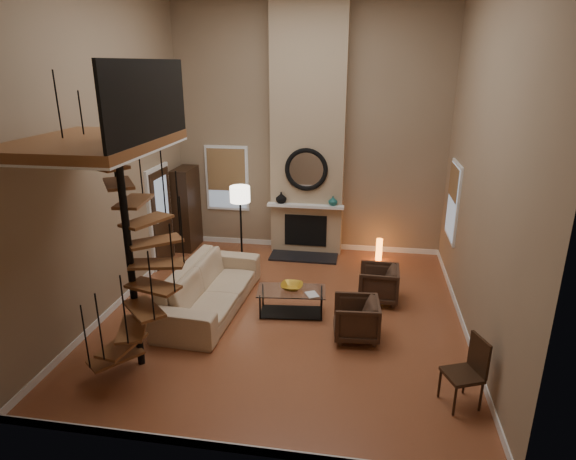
% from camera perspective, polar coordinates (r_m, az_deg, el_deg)
% --- Properties ---
extents(ground, '(6.00, 6.50, 0.01)m').
position_cam_1_polar(ground, '(8.57, -0.44, -9.79)').
color(ground, '#AF6138').
rests_on(ground, ground).
extents(back_wall, '(6.00, 0.02, 5.50)m').
position_cam_1_polar(back_wall, '(10.81, 2.49, 11.72)').
color(back_wall, '#8F785C').
rests_on(back_wall, ground).
extents(front_wall, '(6.00, 0.02, 5.50)m').
position_cam_1_polar(front_wall, '(4.55, -7.45, 1.24)').
color(front_wall, '#8F785C').
rests_on(front_wall, ground).
extents(left_wall, '(0.02, 6.50, 5.50)m').
position_cam_1_polar(left_wall, '(8.65, -20.72, 8.68)').
color(left_wall, '#8F785C').
rests_on(left_wall, ground).
extents(right_wall, '(0.02, 6.50, 5.50)m').
position_cam_1_polar(right_wall, '(7.72, 22.24, 7.36)').
color(right_wall, '#8F785C').
rests_on(right_wall, ground).
extents(baseboard_back, '(6.00, 0.02, 0.12)m').
position_cam_1_polar(baseboard_back, '(11.46, 2.30, -1.75)').
color(baseboard_back, white).
rests_on(baseboard_back, ground).
extents(baseboard_front, '(6.00, 0.02, 0.12)m').
position_cam_1_polar(baseboard_front, '(5.95, -6.21, -24.20)').
color(baseboard_front, white).
rests_on(baseboard_front, ground).
extents(baseboard_left, '(0.02, 6.50, 0.12)m').
position_cam_1_polar(baseboard_left, '(9.46, -18.76, -7.52)').
color(baseboard_left, white).
rests_on(baseboard_left, ground).
extents(baseboard_right, '(0.02, 6.50, 0.12)m').
position_cam_1_polar(baseboard_right, '(8.61, 19.92, -10.39)').
color(baseboard_right, white).
rests_on(baseboard_right, ground).
extents(chimney_breast, '(1.60, 0.38, 5.50)m').
position_cam_1_polar(chimney_breast, '(10.62, 2.37, 11.59)').
color(chimney_breast, tan).
rests_on(chimney_breast, ground).
extents(hearth, '(1.50, 0.60, 0.04)m').
position_cam_1_polar(hearth, '(10.85, 1.85, -3.19)').
color(hearth, black).
rests_on(hearth, ground).
extents(firebox, '(0.95, 0.02, 0.72)m').
position_cam_1_polar(firebox, '(10.94, 2.08, -0.05)').
color(firebox, black).
rests_on(firebox, chimney_breast).
extents(mantel, '(1.70, 0.18, 0.06)m').
position_cam_1_polar(mantel, '(10.68, 2.07, 2.85)').
color(mantel, white).
rests_on(mantel, chimney_breast).
extents(mirror_frame, '(0.94, 0.10, 0.94)m').
position_cam_1_polar(mirror_frame, '(10.54, 2.16, 7.12)').
color(mirror_frame, black).
rests_on(mirror_frame, chimney_breast).
extents(mirror_disc, '(0.80, 0.01, 0.80)m').
position_cam_1_polar(mirror_disc, '(10.55, 2.17, 7.13)').
color(mirror_disc, white).
rests_on(mirror_disc, chimney_breast).
extents(vase_left, '(0.24, 0.24, 0.25)m').
position_cam_1_polar(vase_left, '(10.75, -0.81, 3.83)').
color(vase_left, black).
rests_on(vase_left, mantel).
extents(vase_right, '(0.20, 0.20, 0.21)m').
position_cam_1_polar(vase_right, '(10.62, 5.32, 3.46)').
color(vase_right, '#17524E').
rests_on(vase_right, mantel).
extents(window_back, '(1.02, 0.06, 1.52)m').
position_cam_1_polar(window_back, '(11.36, -7.22, 6.17)').
color(window_back, white).
rests_on(window_back, back_wall).
extents(window_right, '(0.06, 1.02, 1.52)m').
position_cam_1_polar(window_right, '(9.87, 18.91, 3.33)').
color(window_right, white).
rests_on(window_right, right_wall).
extents(entry_door, '(0.10, 1.05, 2.16)m').
position_cam_1_polar(entry_door, '(10.58, -14.74, 1.50)').
color(entry_door, white).
rests_on(entry_door, ground).
extents(loft, '(1.70, 2.20, 1.09)m').
position_cam_1_polar(loft, '(6.57, -21.53, 9.93)').
color(loft, brown).
rests_on(loft, left_wall).
extents(spiral_stair, '(1.47, 1.47, 4.06)m').
position_cam_1_polar(spiral_stair, '(6.80, -18.11, -2.12)').
color(spiral_stair, black).
rests_on(spiral_stair, ground).
extents(hutch, '(0.40, 0.85, 1.89)m').
position_cam_1_polar(hutch, '(11.43, -11.84, 2.50)').
color(hutch, black).
rests_on(hutch, ground).
extents(sofa, '(1.21, 2.79, 0.80)m').
position_cam_1_polar(sofa, '(8.68, -9.21, -6.69)').
color(sofa, '#CBB08D').
rests_on(sofa, ground).
extents(armchair_near, '(0.73, 0.71, 0.65)m').
position_cam_1_polar(armchair_near, '(8.95, 11.02, -6.25)').
color(armchair_near, '#3F2A1D').
rests_on(armchair_near, ground).
extents(armchair_far, '(0.75, 0.74, 0.64)m').
position_cam_1_polar(armchair_far, '(7.75, 8.51, -10.32)').
color(armchair_far, '#3F2A1D').
rests_on(armchair_far, ground).
extents(coffee_table, '(1.22, 0.70, 0.44)m').
position_cam_1_polar(coffee_table, '(8.41, 0.40, -8.13)').
color(coffee_table, silver).
rests_on(coffee_table, ground).
extents(bowl, '(0.38, 0.38, 0.10)m').
position_cam_1_polar(bowl, '(8.36, 0.46, -6.67)').
color(bowl, gold).
rests_on(bowl, coffee_table).
extents(book, '(0.28, 0.30, 0.02)m').
position_cam_1_polar(book, '(8.16, 2.69, -7.66)').
color(book, gray).
rests_on(book, coffee_table).
extents(floor_lamp, '(0.42, 0.42, 1.73)m').
position_cam_1_polar(floor_lamp, '(10.17, -5.66, 3.48)').
color(floor_lamp, black).
rests_on(floor_lamp, ground).
extents(accent_lamp, '(0.14, 0.14, 0.49)m').
position_cam_1_polar(accent_lamp, '(10.83, 10.69, -2.27)').
color(accent_lamp, orange).
rests_on(accent_lamp, ground).
extents(side_chair, '(0.55, 0.54, 0.93)m').
position_cam_1_polar(side_chair, '(6.67, 20.56, -15.02)').
color(side_chair, black).
rests_on(side_chair, ground).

